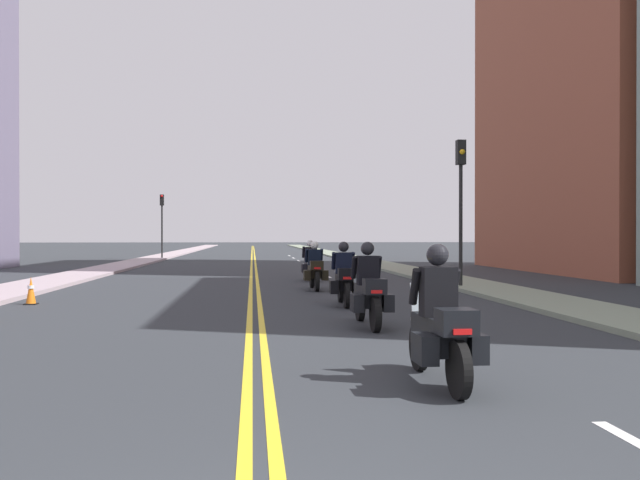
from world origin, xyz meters
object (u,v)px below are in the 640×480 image
(traffic_cone_1, at_px, (31,291))
(traffic_light_far, at_px, (162,215))
(motorcycle_1, at_px, (368,293))
(traffic_light_near, at_px, (461,187))
(motorcycle_4, at_px, (310,264))
(motorcycle_2, at_px, (344,279))
(motorcycle_3, at_px, (315,270))
(motorcycle_0, at_px, (440,328))

(traffic_cone_1, relative_size, traffic_light_far, 0.15)
(motorcycle_1, distance_m, traffic_cone_1, 9.25)
(motorcycle_1, bearing_deg, traffic_light_near, 61.58)
(motorcycle_4, xyz_separation_m, traffic_light_far, (-8.86, 24.45, 2.65))
(motorcycle_2, bearing_deg, traffic_cone_1, 173.80)
(motorcycle_2, xyz_separation_m, traffic_cone_1, (-7.84, 1.09, -0.31))
(motorcycle_2, distance_m, traffic_cone_1, 7.92)
(motorcycle_3, bearing_deg, traffic_light_far, 105.92)
(motorcycle_1, bearing_deg, motorcycle_3, 90.61)
(motorcycle_2, distance_m, traffic_light_near, 7.09)
(motorcycle_3, height_order, traffic_light_far, traffic_light_far)
(motorcycle_2, height_order, traffic_light_far, traffic_light_far)
(motorcycle_1, relative_size, traffic_light_far, 0.47)
(traffic_cone_1, xyz_separation_m, traffic_light_near, (12.33, 3.69, 3.00))
(motorcycle_0, height_order, motorcycle_4, motorcycle_0)
(traffic_light_far, bearing_deg, motorcycle_3, -73.38)
(traffic_cone_1, bearing_deg, motorcycle_1, -32.75)
(traffic_cone_1, bearing_deg, traffic_light_far, 91.86)
(motorcycle_2, bearing_deg, motorcycle_3, 94.90)
(motorcycle_0, height_order, traffic_cone_1, motorcycle_0)
(motorcycle_3, height_order, traffic_light_near, traffic_light_near)
(traffic_light_near, bearing_deg, traffic_light_far, 114.77)
(motorcycle_2, relative_size, motorcycle_3, 0.97)
(motorcycle_4, height_order, traffic_cone_1, motorcycle_4)
(motorcycle_2, xyz_separation_m, traffic_light_near, (4.49, 4.78, 2.68))
(traffic_cone_1, distance_m, traffic_light_far, 32.86)
(motorcycle_3, relative_size, traffic_light_far, 0.46)
(motorcycle_2, bearing_deg, traffic_light_near, 48.47)
(traffic_light_near, height_order, traffic_light_far, traffic_light_near)
(motorcycle_2, bearing_deg, traffic_light_far, 106.44)
(motorcycle_4, distance_m, traffic_light_far, 26.14)
(motorcycle_4, height_order, traffic_light_near, traffic_light_near)
(motorcycle_4, bearing_deg, traffic_light_near, -47.54)
(motorcycle_4, distance_m, traffic_light_near, 6.97)
(motorcycle_3, xyz_separation_m, motorcycle_4, (0.24, 4.43, 0.01))
(motorcycle_0, relative_size, motorcycle_4, 1.00)
(motorcycle_2, height_order, traffic_light_near, traffic_light_near)
(motorcycle_2, distance_m, motorcycle_3, 4.92)
(motorcycle_1, xyz_separation_m, motorcycle_3, (-0.21, 8.83, -0.01))
(traffic_cone_1, bearing_deg, traffic_light_near, 16.68)
(motorcycle_1, xyz_separation_m, traffic_cone_1, (-7.77, 5.00, -0.31))
(traffic_light_near, bearing_deg, motorcycle_4, 134.76)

